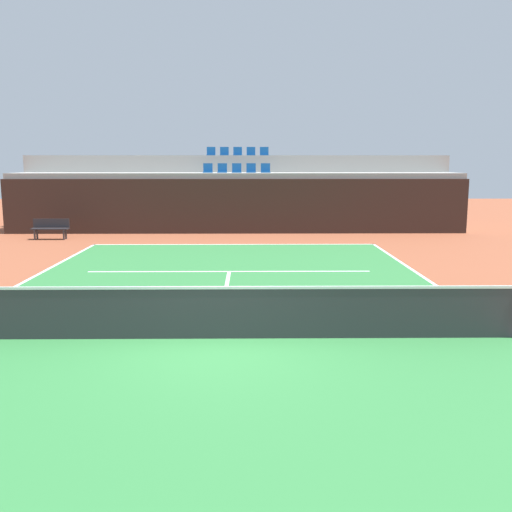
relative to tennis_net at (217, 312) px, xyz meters
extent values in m
plane|color=brown|center=(0.00, 0.00, -0.51)|extent=(80.00, 80.00, 0.00)
cube|color=#2D7238|center=(0.00, 0.00, -0.50)|extent=(11.00, 24.00, 0.01)
cube|color=white|center=(0.00, 11.95, -0.50)|extent=(11.00, 0.10, 0.00)
cube|color=white|center=(0.00, 6.40, -0.50)|extent=(8.26, 0.10, 0.00)
cube|color=white|center=(0.00, 3.20, -0.50)|extent=(0.10, 6.40, 0.00)
cube|color=black|center=(0.00, 15.56, 0.71)|extent=(20.81, 0.30, 2.44)
cube|color=#9E9E99|center=(0.00, 16.91, 0.84)|extent=(20.81, 2.40, 2.69)
cube|color=#9E9E99|center=(0.00, 19.31, 1.25)|extent=(20.81, 2.40, 3.51)
cube|color=#145193|center=(-1.36, 16.91, 2.20)|extent=(0.44, 0.44, 0.04)
cube|color=#145193|center=(-1.36, 17.11, 2.42)|extent=(0.44, 0.04, 0.40)
cube|color=#145193|center=(-0.68, 16.91, 2.20)|extent=(0.44, 0.44, 0.04)
cube|color=#145193|center=(-0.68, 17.11, 2.42)|extent=(0.44, 0.04, 0.40)
cube|color=#145193|center=(0.00, 16.91, 2.20)|extent=(0.44, 0.44, 0.04)
cube|color=#145193|center=(0.00, 17.11, 2.42)|extent=(0.44, 0.04, 0.40)
cube|color=#145193|center=(0.68, 16.91, 2.20)|extent=(0.44, 0.44, 0.04)
cube|color=#145193|center=(0.68, 17.11, 2.42)|extent=(0.44, 0.04, 0.40)
cube|color=#145193|center=(1.36, 16.91, 2.20)|extent=(0.44, 0.44, 0.04)
cube|color=#145193|center=(1.36, 17.11, 2.42)|extent=(0.44, 0.04, 0.40)
cube|color=#145193|center=(-1.36, 19.31, 3.02)|extent=(0.44, 0.44, 0.04)
cube|color=#145193|center=(-1.36, 19.51, 3.24)|extent=(0.44, 0.04, 0.40)
cube|color=#145193|center=(-0.68, 19.31, 3.02)|extent=(0.44, 0.44, 0.04)
cube|color=#145193|center=(-0.68, 19.51, 3.24)|extent=(0.44, 0.04, 0.40)
cube|color=#145193|center=(0.00, 19.31, 3.02)|extent=(0.44, 0.44, 0.04)
cube|color=#145193|center=(0.00, 19.51, 3.24)|extent=(0.44, 0.04, 0.40)
cube|color=#145193|center=(0.68, 19.31, 3.02)|extent=(0.44, 0.44, 0.04)
cube|color=#145193|center=(0.68, 19.51, 3.24)|extent=(0.44, 0.04, 0.40)
cube|color=#145193|center=(1.36, 19.31, 3.02)|extent=(0.44, 0.44, 0.04)
cube|color=#145193|center=(1.36, 19.51, 3.24)|extent=(0.44, 0.04, 0.40)
cube|color=#333338|center=(0.00, 0.00, -0.04)|extent=(10.90, 0.02, 0.92)
cube|color=white|center=(0.00, 0.00, 0.45)|extent=(10.90, 0.04, 0.05)
cube|color=#232328|center=(-7.69, 13.56, -0.06)|extent=(1.50, 0.40, 0.05)
cube|color=#232328|center=(-7.69, 13.74, 0.16)|extent=(1.50, 0.04, 0.36)
cube|color=#2D2D33|center=(-8.29, 13.42, -0.30)|extent=(0.06, 0.06, 0.42)
cube|color=#2D2D33|center=(-7.09, 13.42, -0.30)|extent=(0.06, 0.06, 0.42)
cube|color=#2D2D33|center=(-8.29, 13.70, -0.30)|extent=(0.06, 0.06, 0.42)
cube|color=#2D2D33|center=(-7.09, 13.70, -0.30)|extent=(0.06, 0.06, 0.42)
camera|label=1|loc=(0.60, -9.94, 2.67)|focal=39.83mm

